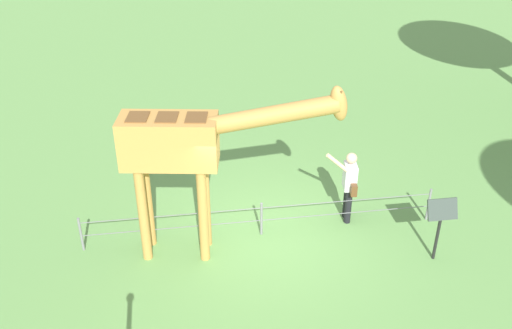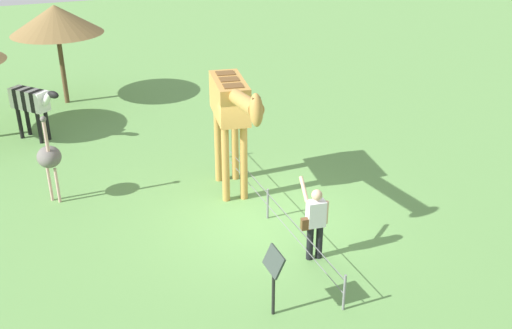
{
  "view_description": "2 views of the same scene",
  "coord_description": "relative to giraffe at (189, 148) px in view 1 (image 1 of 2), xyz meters",
  "views": [
    {
      "loc": [
        -1.46,
        -9.17,
        7.13
      ],
      "look_at": [
        -0.1,
        0.14,
        1.62
      ],
      "focal_mm": 40.61,
      "sensor_mm": 36.0,
      "label": 1
    },
    {
      "loc": [
        10.9,
        -4.59,
        7.01
      ],
      "look_at": [
        0.67,
        -0.45,
        1.76
      ],
      "focal_mm": 41.82,
      "sensor_mm": 36.0,
      "label": 2
    }
  ],
  "objects": [
    {
      "name": "visitor",
      "position": [
        3.17,
        0.58,
        -1.38
      ],
      "size": [
        0.7,
        0.59,
        1.67
      ],
      "color": "black",
      "rests_on": "ground_plane"
    },
    {
      "name": "ground_plane",
      "position": [
        1.34,
        0.24,
        -2.28
      ],
      "size": [
        60.0,
        60.0,
        0.0
      ],
      "primitive_type": "plane",
      "color": "#60934C"
    },
    {
      "name": "wire_fence",
      "position": [
        1.34,
        0.34,
        -1.88
      ],
      "size": [
        7.05,
        0.05,
        0.75
      ],
      "color": "slate",
      "rests_on": "ground_plane"
    },
    {
      "name": "giraffe",
      "position": [
        0.0,
        0.0,
        0.0
      ],
      "size": [
        3.97,
        1.12,
        3.49
      ],
      "color": "#BC8942",
      "rests_on": "ground_plane"
    },
    {
      "name": "info_sign",
      "position": [
        4.47,
        -0.88,
        -1.33
      ],
      "size": [
        0.56,
        0.21,
        1.32
      ],
      "color": "black",
      "rests_on": "ground_plane"
    }
  ]
}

